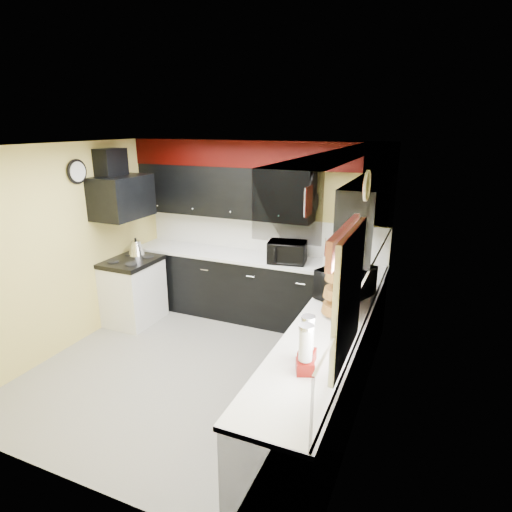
{
  "coord_description": "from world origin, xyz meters",
  "views": [
    {
      "loc": [
        2.28,
        -3.71,
        2.71
      ],
      "look_at": [
        0.33,
        0.85,
        1.16
      ],
      "focal_mm": 30.0,
      "sensor_mm": 36.0,
      "label": 1
    }
  ],
  "objects_px": {
    "microwave": "(345,283)",
    "utensil_crock": "(328,261)",
    "knife_block": "(332,256)",
    "kettle": "(136,248)",
    "toaster_oven": "(287,252)"
  },
  "relations": [
    {
      "from": "utensil_crock",
      "to": "kettle",
      "type": "bearing_deg",
      "value": -169.27
    },
    {
      "from": "knife_block",
      "to": "kettle",
      "type": "distance_m",
      "value": 2.74
    },
    {
      "from": "microwave",
      "to": "knife_block",
      "type": "bearing_deg",
      "value": 43.51
    },
    {
      "from": "toaster_oven",
      "to": "kettle",
      "type": "bearing_deg",
      "value": -176.96
    },
    {
      "from": "toaster_oven",
      "to": "knife_block",
      "type": "distance_m",
      "value": 0.59
    },
    {
      "from": "microwave",
      "to": "knife_block",
      "type": "distance_m",
      "value": 1.11
    },
    {
      "from": "microwave",
      "to": "kettle",
      "type": "xyz_separation_m",
      "value": [
        -3.06,
        0.43,
        -0.08
      ]
    },
    {
      "from": "kettle",
      "to": "knife_block",
      "type": "bearing_deg",
      "value": 12.99
    },
    {
      "from": "toaster_oven",
      "to": "knife_block",
      "type": "bearing_deg",
      "value": 6.22
    },
    {
      "from": "utensil_crock",
      "to": "kettle",
      "type": "relative_size",
      "value": 0.61
    },
    {
      "from": "toaster_oven",
      "to": "knife_block",
      "type": "relative_size",
      "value": 2.29
    },
    {
      "from": "microwave",
      "to": "knife_block",
      "type": "height_order",
      "value": "microwave"
    },
    {
      "from": "utensil_crock",
      "to": "knife_block",
      "type": "height_order",
      "value": "knife_block"
    },
    {
      "from": "microwave",
      "to": "utensil_crock",
      "type": "height_order",
      "value": "microwave"
    },
    {
      "from": "toaster_oven",
      "to": "microwave",
      "type": "relative_size",
      "value": 0.83
    }
  ]
}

